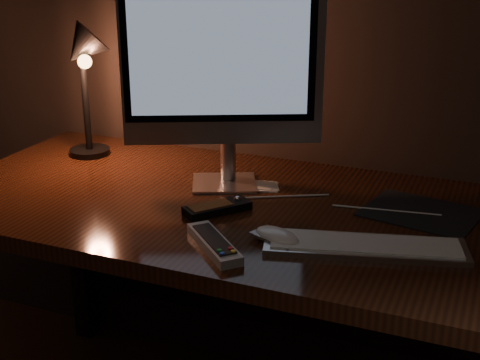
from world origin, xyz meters
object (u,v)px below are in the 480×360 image
at_px(keyboard, 365,246).
at_px(media_remote, 217,207).
at_px(mouse, 277,238).
at_px(desk_lamp, 83,67).
at_px(tv_remote, 214,243).
at_px(desk, 254,240).
at_px(monitor, 222,67).

xyz_separation_m(keyboard, media_remote, (-0.37, 0.07, 0.00)).
distance_m(mouse, media_remote, 0.22).
relative_size(mouse, media_remote, 0.69).
bearing_deg(desk_lamp, tv_remote, -14.29).
distance_m(desk, media_remote, 0.20).
bearing_deg(desk_lamp, desk, 11.85).
height_order(monitor, keyboard, monitor).
height_order(mouse, desk_lamp, desk_lamp).
bearing_deg(mouse, keyboard, 35.67).
xyz_separation_m(mouse, media_remote, (-0.19, 0.11, 0.00)).
xyz_separation_m(tv_remote, desk_lamp, (-0.59, 0.41, 0.26)).
relative_size(desk, mouse, 14.20).
bearing_deg(desk, keyboard, -32.19).
xyz_separation_m(desk, media_remote, (-0.04, -0.14, 0.14)).
xyz_separation_m(keyboard, desk_lamp, (-0.89, 0.29, 0.26)).
bearing_deg(monitor, keyboard, -53.84).
bearing_deg(desk_lamp, monitor, 13.86).
relative_size(monitor, media_remote, 3.25).
xyz_separation_m(monitor, desk_lamp, (-0.45, 0.05, -0.04)).
height_order(mouse, media_remote, media_remote).
xyz_separation_m(monitor, tv_remote, (0.14, -0.36, -0.30)).
bearing_deg(tv_remote, keyboard, 65.69).
xyz_separation_m(monitor, media_remote, (0.06, -0.17, -0.30)).
xyz_separation_m(monitor, keyboard, (0.43, -0.24, -0.31)).
xyz_separation_m(desk, keyboard, (0.33, -0.21, 0.14)).
xyz_separation_m(keyboard, mouse, (-0.18, -0.04, 0.00)).
bearing_deg(desk, media_remote, -106.46).
height_order(monitor, desk_lamp, monitor).
bearing_deg(monitor, mouse, -73.08).
height_order(desk, mouse, mouse).
height_order(desk, monitor, monitor).
bearing_deg(tv_remote, media_remote, 156.43).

